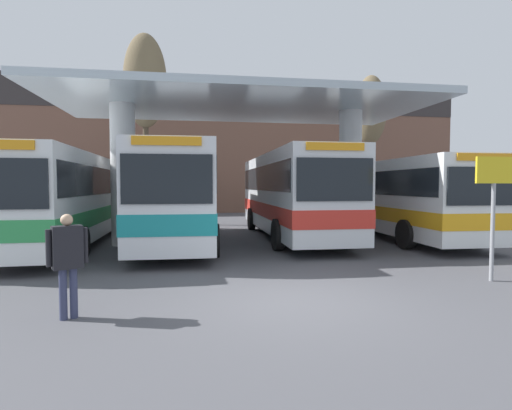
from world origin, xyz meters
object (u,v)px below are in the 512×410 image
Objects in this scene: transit_bus_left_bay at (72,195)px; parked_car_street at (127,201)px; transit_bus_center_bay at (179,193)px; transit_bus_far_right_bay at (394,195)px; pedestrian_waiting at (68,255)px; info_sign_platform at (494,192)px; poplar_tree_behind_right at (145,83)px; poplar_tree_behind_left at (371,113)px; transit_bus_right_bay at (290,192)px.

transit_bus_left_bay is 2.73× the size of parked_car_street.
transit_bus_far_right_bay is at bearing -174.10° from transit_bus_center_bay.
pedestrian_waiting is 0.38× the size of parked_car_street.
info_sign_platform is 0.27× the size of poplar_tree_behind_right.
poplar_tree_behind_left reaches higher than pedestrian_waiting.
info_sign_platform is (7.21, -7.14, 0.12)m from transit_bus_center_bay.
poplar_tree_behind_left is at bearing 7.50° from poplar_tree_behind_right.
poplar_tree_behind_left reaches higher than transit_bus_center_bay.
transit_bus_left_bay is 19.07m from poplar_tree_behind_left.
parked_car_street is at bearing 70.85° from pedestrian_waiting.
transit_bus_left_bay is 13.03m from transit_bus_far_right_bay.
pedestrian_waiting is at bearing 42.18° from transit_bus_far_right_bay.
parked_car_street is (0.12, 11.74, -0.71)m from transit_bus_left_bay.
transit_bus_center_bay is 4.67m from transit_bus_right_bay.
pedestrian_waiting is at bearing 57.78° from transit_bus_right_bay.
pedestrian_waiting is (-8.72, -1.23, -0.97)m from info_sign_platform.
transit_bus_center_bay is 2.25× the size of parked_car_street.
poplar_tree_behind_right is 8.43m from parked_car_street.
transit_bus_right_bay reaches higher than transit_bus_center_bay.
transit_bus_left_bay is 1.13× the size of transit_bus_far_right_bay.
poplar_tree_behind_right reaches higher than transit_bus_center_bay.
parked_car_street is at bearing 119.40° from info_sign_platform.
transit_bus_right_bay is at bearing -45.67° from poplar_tree_behind_right.
transit_bus_left_bay is 1.19× the size of poplar_tree_behind_right.
poplar_tree_behind_right is at bearing 121.72° from info_sign_platform.
transit_bus_center_bay is 13.18m from parked_car_street.
poplar_tree_behind_right is (1.95, 7.04, 6.05)m from transit_bus_left_bay.
transit_bus_left_bay is 7.27× the size of pedestrian_waiting.
transit_bus_left_bay is at bearing -151.03° from poplar_tree_behind_left.
transit_bus_center_bay is 3.65× the size of info_sign_platform.
transit_bus_left_bay is 1.21× the size of transit_bus_center_bay.
poplar_tree_behind_left reaches higher than transit_bus_far_right_bay.
transit_bus_far_right_bay is at bearing 77.03° from info_sign_platform.
transit_bus_center_bay is at bearing 135.31° from info_sign_platform.
poplar_tree_behind_left is (16.08, 8.90, 5.11)m from transit_bus_left_bay.
transit_bus_right_bay reaches higher than transit_bus_left_bay.
poplar_tree_behind_left reaches higher than parked_car_street.
transit_bus_left_bay is 11.76m from parked_car_street.
transit_bus_center_bay reaches higher than info_sign_platform.
transit_bus_right_bay is 11.17m from poplar_tree_behind_right.
transit_bus_left_bay is 4.43× the size of info_sign_platform.
pedestrian_waiting is 0.18× the size of poplar_tree_behind_left.
transit_bus_left_bay is 9.55m from pedestrian_waiting.
transit_bus_center_bay is (4.01, -0.83, 0.09)m from transit_bus_left_bay.
parked_car_street is at bearing -53.31° from transit_bus_right_bay.
poplar_tree_behind_right reaches higher than poplar_tree_behind_left.
poplar_tree_behind_left is at bearing -130.80° from transit_bus_right_bay.
transit_bus_far_right_bay is (9.02, 0.73, -0.14)m from transit_bus_center_bay.
transit_bus_left_bay is 8.55m from transit_bus_right_bay.
pedestrian_waiting is 21.06m from parked_car_street.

